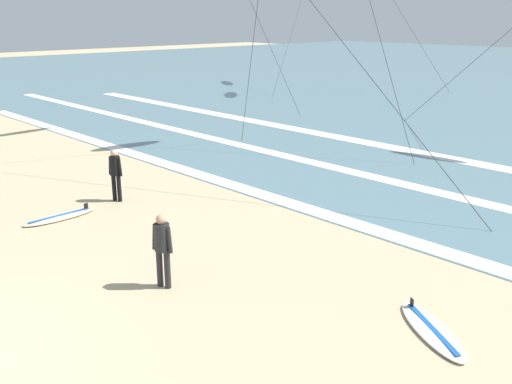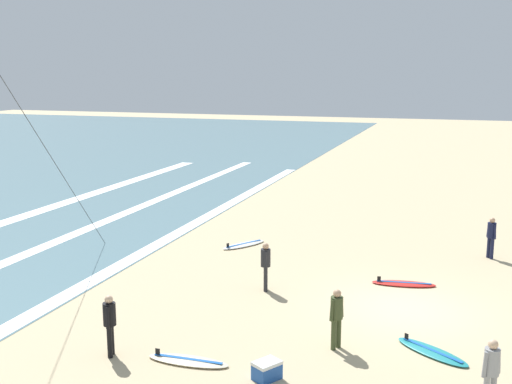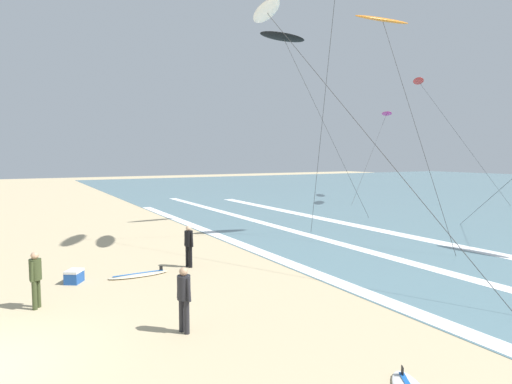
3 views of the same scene
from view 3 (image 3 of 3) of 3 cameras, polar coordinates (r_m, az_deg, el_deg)
The scene contains 13 objects.
wave_foam_shoreline at distance 14.26m, azimuth 13.58°, elevation -12.57°, with size 50.40×0.66×0.01m, color white.
wave_foam_mid_break at distance 18.43m, azimuth 19.47°, elevation -8.73°, with size 58.99×0.68×0.01m, color white.
wave_foam_outer_break at distance 21.37m, azimuth 29.38°, elevation -7.23°, with size 53.88×0.91×0.01m, color white.
surfer_mid_group at distance 16.74m, azimuth -8.84°, elevation -6.56°, with size 0.51×0.32×1.60m.
surfer_right_near at distance 10.75m, azimuth -9.47°, elevation -13.06°, with size 0.51×0.32×1.60m.
surfer_background_far at distance 13.63m, azimuth -27.02°, elevation -9.67°, with size 0.49×0.33×1.60m.
surfboard_left_pile at distance 16.13m, azimuth -15.18°, elevation -10.44°, with size 0.66×2.12×0.25m.
kite_orange_low_near at distance 23.60m, azimuth 16.33°, elevation 20.82°, with size 5.03×3.26×11.10m.
kite_white_high_left at distance 20.19m, azimuth 1.41°, elevation 22.53°, with size 11.93×2.46×10.68m.
kite_black_high_right at distance 27.03m, azimuth 3.64°, elevation 19.55°, with size 0.99×8.65×11.41m.
kite_magenta_far_left at distance 46.40m, azimuth 16.81°, elevation 9.79°, with size 5.54×9.19×8.69m.
kite_red_far_right at distance 39.69m, azimuth 20.64°, elevation 13.41°, with size 5.74×8.08×10.67m.
cooler_box at distance 15.93m, azimuth -22.82°, elevation -10.19°, with size 0.76×0.70×0.44m.
Camera 3 is at (9.86, 1.07, 4.25)m, focal length 30.40 mm.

